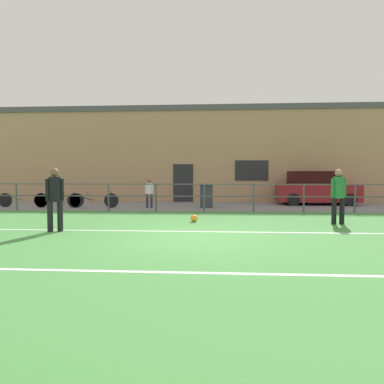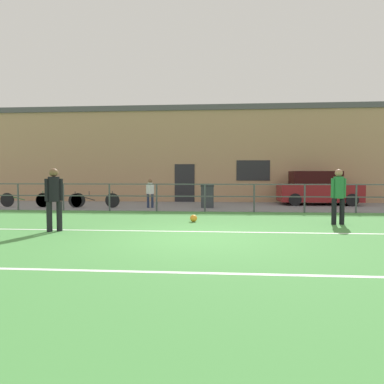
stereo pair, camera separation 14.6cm
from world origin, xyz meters
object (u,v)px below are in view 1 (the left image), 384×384
(spectator_child, at_px, (149,191))
(trash_bin_0, at_px, (207,196))
(player_goalkeeper, at_px, (55,196))
(soccer_ball_match, at_px, (194,218))
(bicycle_parked_0, at_px, (23,200))
(bicycle_parked_1, at_px, (94,200))
(bicycle_parked_2, at_px, (57,200))
(parked_car_red, at_px, (316,189))
(player_striker, at_px, (338,193))

(spectator_child, xyz_separation_m, trash_bin_0, (2.58, 0.31, -0.22))
(player_goalkeeper, relative_size, spectator_child, 1.29)
(soccer_ball_match, relative_size, bicycle_parked_0, 0.10)
(player_goalkeeper, distance_m, bicycle_parked_0, 8.04)
(bicycle_parked_0, distance_m, bicycle_parked_1, 3.34)
(soccer_ball_match, xyz_separation_m, trash_bin_0, (0.27, 4.80, 0.43))
(soccer_ball_match, height_order, spectator_child, spectator_child)
(spectator_child, xyz_separation_m, bicycle_parked_0, (-5.86, -0.13, -0.40))
(spectator_child, distance_m, bicycle_parked_0, 5.87)
(spectator_child, height_order, trash_bin_0, spectator_child)
(bicycle_parked_1, bearing_deg, bicycle_parked_2, -180.00)
(player_goalkeeper, relative_size, parked_car_red, 0.43)
(soccer_ball_match, distance_m, bicycle_parked_1, 6.52)
(player_striker, bearing_deg, trash_bin_0, 121.75)
(trash_bin_0, bearing_deg, parked_car_red, 20.76)
(parked_car_red, bearing_deg, player_goalkeeper, -135.70)
(player_goalkeeper, bearing_deg, player_striker, 162.09)
(spectator_child, distance_m, parked_car_red, 8.38)
(parked_car_red, bearing_deg, bicycle_parked_1, -166.68)
(bicycle_parked_0, xyz_separation_m, bicycle_parked_2, (1.62, -0.00, -0.01))
(bicycle_parked_2, bearing_deg, trash_bin_0, 3.64)
(player_goalkeeper, xyz_separation_m, player_striker, (7.99, 1.96, -0.00))
(player_goalkeeper, distance_m, player_striker, 8.23)
(bicycle_parked_2, bearing_deg, soccer_ball_match, -33.68)
(bicycle_parked_2, bearing_deg, player_striker, -22.71)
(player_striker, bearing_deg, bicycle_parked_2, 149.44)
(spectator_child, xyz_separation_m, parked_car_red, (8.03, 2.37, 0.04))
(player_striker, relative_size, spectator_child, 1.29)
(parked_car_red, bearing_deg, soccer_ball_match, -129.77)
(parked_car_red, xyz_separation_m, bicycle_parked_0, (-13.89, -2.50, -0.44))
(bicycle_parked_0, height_order, trash_bin_0, trash_bin_0)
(player_striker, bearing_deg, parked_car_red, 71.85)
(bicycle_parked_0, bearing_deg, trash_bin_0, 2.94)
(bicycle_parked_0, bearing_deg, soccer_ball_match, -28.12)
(soccer_ball_match, distance_m, trash_bin_0, 4.83)
(player_striker, bearing_deg, spectator_child, 137.15)
(bicycle_parked_2, distance_m, trash_bin_0, 6.84)
(player_goalkeeper, relative_size, bicycle_parked_1, 0.75)
(parked_car_red, relative_size, bicycle_parked_2, 1.78)
(spectator_child, height_order, bicycle_parked_0, spectator_child)
(player_goalkeeper, height_order, player_striker, player_goalkeeper)
(player_striker, height_order, soccer_ball_match, player_striker)
(bicycle_parked_0, bearing_deg, parked_car_red, 10.20)
(player_striker, xyz_separation_m, bicycle_parked_1, (-9.26, 4.60, -0.59))
(soccer_ball_match, distance_m, parked_car_red, 8.96)
(player_goalkeeper, relative_size, bicycle_parked_0, 0.71)
(parked_car_red, relative_size, bicycle_parked_0, 1.64)
(player_striker, distance_m, bicycle_parked_1, 10.36)
(bicycle_parked_0, distance_m, trash_bin_0, 8.45)
(player_goalkeeper, xyz_separation_m, spectator_child, (1.25, 6.68, -0.20))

